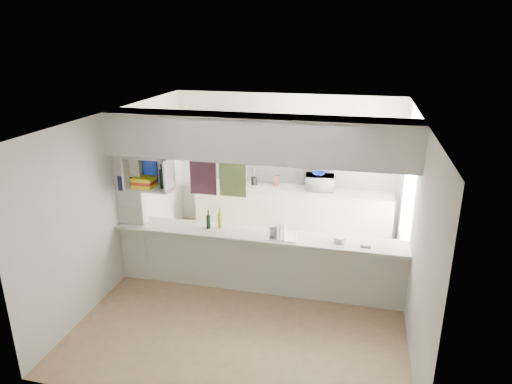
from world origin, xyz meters
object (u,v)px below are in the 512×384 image
(dish_rack, at_px, (283,231))
(wine_bottles, at_px, (214,221))
(bowl, at_px, (319,174))
(microwave, at_px, (320,183))

(dish_rack, height_order, wine_bottles, wine_bottles)
(bowl, bearing_deg, dish_rack, -97.26)
(dish_rack, distance_m, wine_bottles, 1.03)
(microwave, xyz_separation_m, dish_rack, (-0.30, -2.15, -0.05))
(microwave, distance_m, bowl, 0.17)
(bowl, relative_size, dish_rack, 0.58)
(bowl, bearing_deg, wine_bottles, -122.40)
(microwave, bearing_deg, wine_bottles, 52.81)
(bowl, xyz_separation_m, dish_rack, (-0.27, -2.14, -0.23))
(bowl, distance_m, dish_rack, 2.17)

